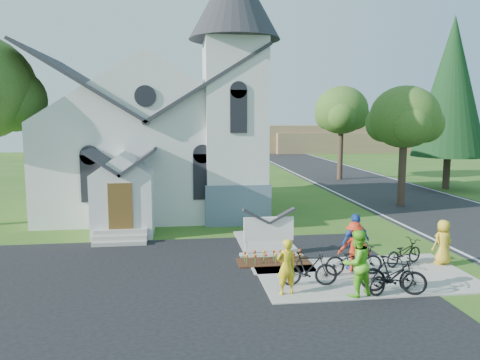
{
  "coord_description": "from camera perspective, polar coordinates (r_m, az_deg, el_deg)",
  "views": [
    {
      "loc": [
        -4.56,
        -13.77,
        5.24
      ],
      "look_at": [
        -2.05,
        5.0,
        2.69
      ],
      "focal_mm": 35.0,
      "sensor_mm": 36.0,
      "label": 1
    }
  ],
  "objects": [
    {
      "name": "ground",
      "position": [
        15.42,
        10.32,
        -12.31
      ],
      "size": [
        120.0,
        120.0,
        0.0
      ],
      "primitive_type": "plane",
      "color": "#325819",
      "rests_on": "ground"
    },
    {
      "name": "parking_lot",
      "position": [
        13.11,
        -18.41,
        -16.25
      ],
      "size": [
        20.0,
        16.0,
        0.02
      ],
      "primitive_type": "cube",
      "color": "black",
      "rests_on": "ground"
    },
    {
      "name": "road",
      "position": [
        32.67,
        18.99,
        -1.96
      ],
      "size": [
        8.0,
        90.0,
        0.02
      ],
      "primitive_type": "cube",
      "color": "black",
      "rests_on": "ground"
    },
    {
      "name": "sidewalk",
      "position": [
        16.36,
        14.88,
        -11.18
      ],
      "size": [
        7.0,
        4.0,
        0.05
      ],
      "primitive_type": "cube",
      "color": "#A9A499",
      "rests_on": "ground"
    },
    {
      "name": "church",
      "position": [
        26.27,
        -9.69,
        7.58
      ],
      "size": [
        12.35,
        12.0,
        13.0
      ],
      "color": "silver",
      "rests_on": "ground"
    },
    {
      "name": "church_sign",
      "position": [
        17.8,
        3.52,
        -6.02
      ],
      "size": [
        2.2,
        0.4,
        1.7
      ],
      "color": "#A9A499",
      "rests_on": "ground"
    },
    {
      "name": "flower_bed",
      "position": [
        17.22,
        4.07,
        -9.93
      ],
      "size": [
        2.6,
        1.1,
        0.07
      ],
      "primitive_type": "cube",
      "color": "#361B0E",
      "rests_on": "ground"
    },
    {
      "name": "tree_road_near",
      "position": [
        28.89,
        19.43,
        7.18
      ],
      "size": [
        4.0,
        4.0,
        7.05
      ],
      "color": "#37271E",
      "rests_on": "ground"
    },
    {
      "name": "tree_road_mid",
      "position": [
        40.13,
        12.27,
        8.27
      ],
      "size": [
        4.4,
        4.4,
        7.8
      ],
      "color": "#37271E",
      "rests_on": "ground"
    },
    {
      "name": "conifer",
      "position": [
        37.37,
        24.39,
        10.3
      ],
      "size": [
        5.2,
        5.2,
        12.4
      ],
      "color": "#37271E",
      "rests_on": "ground"
    },
    {
      "name": "distant_hills",
      "position": [
        70.61,
        -1.17,
        5.18
      ],
      "size": [
        61.0,
        10.0,
        5.6
      ],
      "color": "olive",
      "rests_on": "ground"
    },
    {
      "name": "cyclist_0",
      "position": [
        14.03,
        5.67,
        -10.46
      ],
      "size": [
        0.67,
        0.5,
        1.67
      ],
      "primitive_type": "imported",
      "rotation": [
        0.0,
        0.0,
        3.32
      ],
      "color": "gold",
      "rests_on": "sidewalk"
    },
    {
      "name": "bike_0",
      "position": [
        16.09,
        13.69,
        -9.43
      ],
      "size": [
        1.96,
        0.69,
        1.03
      ],
      "primitive_type": "imported",
      "rotation": [
        0.0,
        0.0,
        1.56
      ],
      "color": "black",
      "rests_on": "sidewalk"
    },
    {
      "name": "cyclist_1",
      "position": [
        14.2,
        14.02,
        -9.8
      ],
      "size": [
        1.15,
        1.03,
        1.96
      ],
      "primitive_type": "imported",
      "rotation": [
        0.0,
        0.0,
        3.5
      ],
      "color": "#6CD728",
      "rests_on": "sidewalk"
    },
    {
      "name": "bike_1",
      "position": [
        14.84,
        8.32,
        -10.65
      ],
      "size": [
        1.86,
        0.74,
        1.09
      ],
      "primitive_type": "imported",
      "rotation": [
        0.0,
        0.0,
        1.44
      ],
      "color": "black",
      "rests_on": "sidewalk"
    },
    {
      "name": "cyclist_2",
      "position": [
        16.53,
        13.91,
        -7.32
      ],
      "size": [
        1.24,
        0.85,
        1.95
      ],
      "primitive_type": "imported",
      "rotation": [
        0.0,
        0.0,
        3.5
      ],
      "color": "#224BAD",
      "rests_on": "sidewalk"
    },
    {
      "name": "bike_2",
      "position": [
        14.87,
        18.05,
        -11.23
      ],
      "size": [
        1.88,
        1.19,
        0.93
      ],
      "primitive_type": "imported",
      "rotation": [
        0.0,
        0.0,
        1.92
      ],
      "color": "black",
      "rests_on": "sidewalk"
    },
    {
      "name": "cyclist_3",
      "position": [
        16.45,
        13.75,
        -7.84
      ],
      "size": [
        1.17,
        0.77,
        1.7
      ],
      "primitive_type": "imported",
      "rotation": [
        0.0,
        0.0,
        3.01
      ],
      "color": "red",
      "rests_on": "sidewalk"
    },
    {
      "name": "bike_3",
      "position": [
        14.78,
        18.22,
        -10.94
      ],
      "size": [
        1.95,
        1.21,
        1.14
      ],
      "primitive_type": "imported",
      "rotation": [
        0.0,
        0.0,
        1.18
      ],
      "color": "black",
      "rests_on": "sidewalk"
    },
    {
      "name": "cyclist_4",
      "position": [
        18.17,
        23.51,
        -6.95
      ],
      "size": [
        0.87,
        0.66,
        1.6
      ],
      "primitive_type": "imported",
      "rotation": [
        0.0,
        0.0,
        3.35
      ],
      "color": "gold",
      "rests_on": "sidewalk"
    },
    {
      "name": "bike_4",
      "position": [
        17.65,
        19.34,
        -8.33
      ],
      "size": [
        1.83,
        1.28,
        0.91
      ],
      "primitive_type": "imported",
      "rotation": [
        0.0,
        0.0,
        2.0
      ],
      "color": "black",
      "rests_on": "sidewalk"
    }
  ]
}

